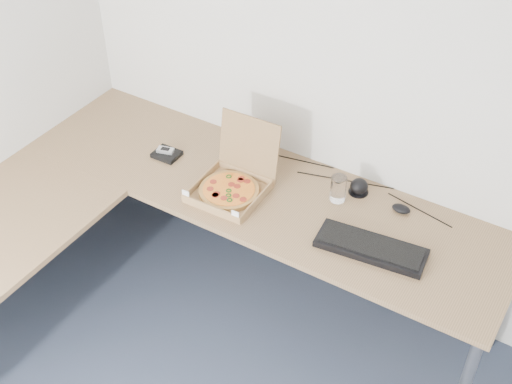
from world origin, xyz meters
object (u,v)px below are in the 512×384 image
Objects in this scene: pizza_box at (231,186)px; wallet at (167,154)px; keyboard at (371,248)px; drinking_glass at (338,189)px; desk at (155,220)px.

pizza_box is 0.45m from wallet.
keyboard is (0.75, -0.01, -0.02)m from pizza_box.
wallet is at bearing 169.29° from pizza_box.
keyboard is at bearing -39.93° from drinking_glass.
pizza_box reaches higher than drinking_glass.
pizza_box reaches higher than keyboard.
desk is 0.47m from wallet.
pizza_box is 0.52m from drinking_glass.
pizza_box is 2.82× the size of wallet.
wallet is (-0.23, 0.40, 0.04)m from desk.
keyboard is at bearing -5.30° from wallet.
drinking_glass is at bearing 23.99° from pizza_box.
keyboard is (0.28, -0.24, -0.05)m from drinking_glass.
drinking_glass is (0.68, 0.56, 0.10)m from desk.
drinking_glass reaches higher than keyboard.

